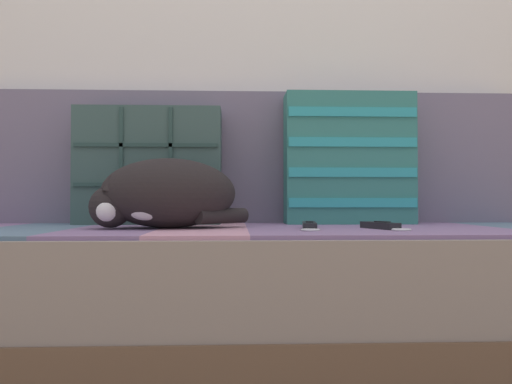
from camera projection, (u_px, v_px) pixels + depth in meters
ground_plane at (248, 377)px, 1.30m from camera, size 14.00×14.00×0.00m
couch at (246, 294)px, 1.45m from camera, size 2.02×0.81×0.39m
sofa_backrest at (244, 159)px, 1.79m from camera, size 1.98×0.14×0.46m
throw_pillow_quilted at (149, 166)px, 1.63m from camera, size 0.47×0.14×0.38m
throw_pillow_striped at (348, 159)px, 1.66m from camera, size 0.42×0.14×0.43m
sleeping_cat at (164, 195)px, 1.37m from camera, size 0.43×0.30×0.19m
game_remote_near at (382, 226)px, 1.34m from camera, size 0.10×0.19×0.02m
game_remote_far at (309, 226)px, 1.34m from camera, size 0.07×0.21×0.02m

